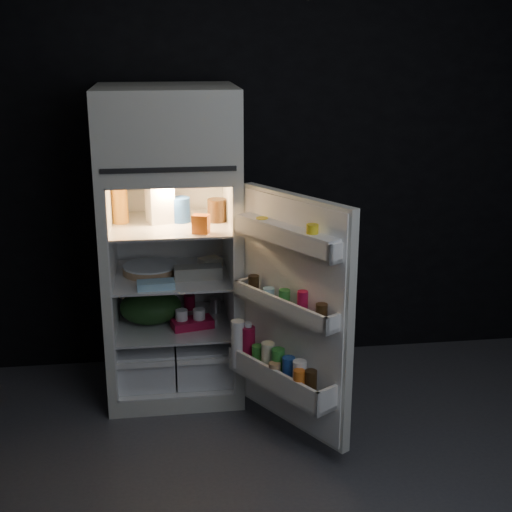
{
  "coord_description": "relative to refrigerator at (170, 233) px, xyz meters",
  "views": [
    {
      "loc": [
        -0.49,
        -2.63,
        2.04
      ],
      "look_at": [
        -0.0,
        1.0,
        0.9
      ],
      "focal_mm": 50.0,
      "sensor_mm": 36.0,
      "label": 1
    }
  ],
  "objects": [
    {
      "name": "wall_back",
      "position": [
        0.45,
        0.38,
        0.39
      ],
      "size": [
        4.0,
        0.0,
        2.7
      ],
      "primitive_type": "cube",
      "color": "black",
      "rests_on": "ground"
    },
    {
      "name": "wall_front",
      "position": [
        0.45,
        -3.02,
        0.39
      ],
      "size": [
        4.0,
        0.0,
        2.7
      ],
      "primitive_type": "cube",
      "color": "black",
      "rests_on": "ground"
    },
    {
      "name": "refrigerator",
      "position": [
        0.0,
        0.0,
        0.0
      ],
      "size": [
        0.76,
        0.71,
        1.78
      ],
      "color": "silver",
      "rests_on": "ground"
    },
    {
      "name": "fridge_door",
      "position": [
        0.57,
        -0.69,
        -0.27
      ],
      "size": [
        0.54,
        0.71,
        1.22
      ],
      "color": "silver",
      "rests_on": "ground"
    },
    {
      "name": "milk_jug",
      "position": [
        -0.05,
        -0.01,
        0.19
      ],
      "size": [
        0.17,
        0.17,
        0.24
      ],
      "primitive_type": "cube",
      "rotation": [
        0.0,
        0.0,
        0.27
      ],
      "color": "white",
      "rests_on": "refrigerator"
    },
    {
      "name": "mayo_jar",
      "position": [
        0.06,
        -0.01,
        0.14
      ],
      "size": [
        0.14,
        0.14,
        0.14
      ],
      "primitive_type": "cylinder",
      "rotation": [
        0.0,
        0.0,
        0.37
      ],
      "color": "#1A4091",
      "rests_on": "refrigerator"
    },
    {
      "name": "jam_jar",
      "position": [
        0.27,
        -0.04,
        0.14
      ],
      "size": [
        0.13,
        0.13,
        0.13
      ],
      "primitive_type": "cylinder",
      "rotation": [
        0.0,
        0.0,
        0.22
      ],
      "color": "black",
      "rests_on": "refrigerator"
    },
    {
      "name": "amber_bottle",
      "position": [
        -0.27,
        0.01,
        0.18
      ],
      "size": [
        0.1,
        0.1,
        0.22
      ],
      "primitive_type": "cylinder",
      "rotation": [
        0.0,
        0.0,
        0.15
      ],
      "color": "orange",
      "rests_on": "refrigerator"
    },
    {
      "name": "small_carton",
      "position": [
        0.16,
        -0.27,
        0.12
      ],
      "size": [
        0.1,
        0.09,
        0.1
      ],
      "primitive_type": "cube",
      "rotation": [
        0.0,
        0.0,
        -0.32
      ],
      "color": "orange",
      "rests_on": "refrigerator"
    },
    {
      "name": "egg_carton",
      "position": [
        0.14,
        -0.14,
        -0.19
      ],
      "size": [
        0.27,
        0.11,
        0.07
      ],
      "primitive_type": "cube",
      "rotation": [
        0.0,
        0.0,
        0.03
      ],
      "color": "gray",
      "rests_on": "refrigerator"
    },
    {
      "name": "pie",
      "position": [
        -0.12,
        -0.01,
        -0.21
      ],
      "size": [
        0.4,
        0.4,
        0.04
      ],
      "primitive_type": "cylinder",
      "rotation": [
        0.0,
        0.0,
        0.36
      ],
      "color": "#A88058",
      "rests_on": "refrigerator"
    },
    {
      "name": "flat_package",
      "position": [
        -0.09,
        -0.28,
        -0.21
      ],
      "size": [
        0.21,
        0.11,
        0.04
      ],
      "primitive_type": "cube",
      "rotation": [
        0.0,
        0.0,
        0.06
      ],
      "color": "#94C9E4",
      "rests_on": "refrigerator"
    },
    {
      "name": "wrapped_pkg",
      "position": [
        0.23,
        0.07,
        -0.2
      ],
      "size": [
        0.15,
        0.14,
        0.05
      ],
      "primitive_type": "cube",
      "rotation": [
        0.0,
        0.0,
        0.43
      ],
      "color": "#F2EBC6",
      "rests_on": "refrigerator"
    },
    {
      "name": "produce_bag",
      "position": [
        -0.13,
        -0.03,
        -0.43
      ],
      "size": [
        0.36,
        0.31,
        0.2
      ],
      "primitive_type": "ellipsoid",
      "rotation": [
        0.0,
        0.0,
        -0.02
      ],
      "color": "#193815",
      "rests_on": "refrigerator"
    },
    {
      "name": "yogurt_tray",
      "position": [
        0.1,
        -0.13,
        -0.5
      ],
      "size": [
        0.25,
        0.17,
        0.05
      ],
      "primitive_type": "cube",
      "rotation": [
        0.0,
        0.0,
        0.21
      ],
      "color": "maroon",
      "rests_on": "refrigerator"
    },
    {
      "name": "small_can_red",
      "position": [
        0.1,
        0.16,
        -0.48
      ],
      "size": [
        0.07,
        0.07,
        0.09
      ],
      "primitive_type": "cylinder",
      "rotation": [
        0.0,
        0.0,
        -0.04
      ],
      "color": "maroon",
      "rests_on": "refrigerator"
    },
    {
      "name": "small_can_silver",
      "position": [
        0.25,
        0.08,
        -0.48
      ],
      "size": [
        0.07,
        0.07,
        0.09
      ],
      "primitive_type": "cylinder",
      "rotation": [
        0.0,
        0.0,
        0.18
      ],
      "color": "silver",
      "rests_on": "refrigerator"
    }
  ]
}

